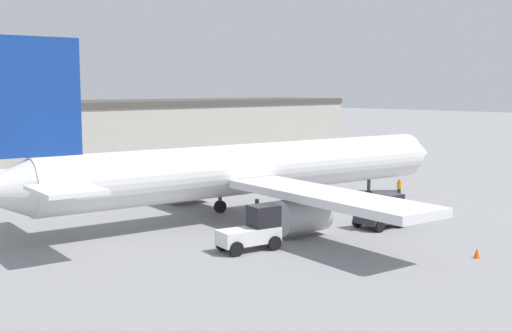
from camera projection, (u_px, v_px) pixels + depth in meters
name	position (u px, v px, depth m)	size (l,w,h in m)	color
ground_plane	(256.00, 215.00, 46.17)	(400.00, 400.00, 0.00)	gray
terminal_building	(113.00, 134.00, 73.41)	(65.54, 13.16, 7.66)	#ADA89E
airplane	(244.00, 170.00, 45.16)	(38.65, 33.62, 11.99)	silver
ground_crew_worker	(399.00, 188.00, 53.10)	(0.37, 0.37, 1.66)	#1E2338
baggage_tug	(254.00, 230.00, 36.21)	(3.78, 2.33, 2.49)	silver
belt_loader_truck	(382.00, 211.00, 42.13)	(3.18, 2.37, 2.17)	#2D2D33
safety_cone_near	(477.00, 253.00, 34.50)	(0.36, 0.36, 0.55)	#EF590F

